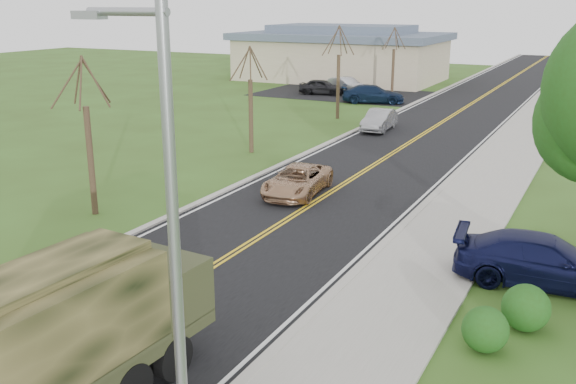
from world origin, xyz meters
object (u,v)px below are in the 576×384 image
Objects in this scene: sedan_silver at (379,120)px; pickup_navy at (544,261)px; military_truck at (60,330)px; suv_champagne at (297,180)px.

pickup_navy is (12.16, -20.12, 0.07)m from sedan_silver.
military_truck is at bearing 138.25° from pickup_navy.
sedan_silver is 0.80× the size of pickup_navy.
sedan_silver is at bearing 101.81° from military_truck.
military_truck is 13.35m from pickup_navy.
pickup_navy reaches higher than suv_champagne.
sedan_silver is 23.51m from pickup_navy.
military_truck is 16.09m from suv_champagne.
pickup_navy is (7.67, 10.86, -1.12)m from military_truck.
sedan_silver is (-1.72, 15.19, 0.06)m from suv_champagne.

